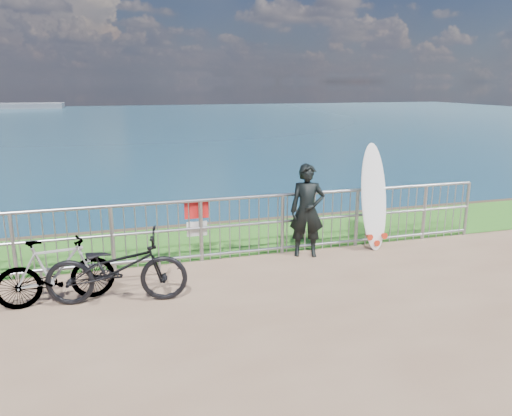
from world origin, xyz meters
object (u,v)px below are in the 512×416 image
object	(u,v)px
surfboard	(374,201)
bicycle_near	(117,268)
surfer	(307,211)
bicycle_far	(56,271)

from	to	relation	value
surfboard	bicycle_near	distance (m)	4.84
surfer	bicycle_far	bearing A→B (deg)	-149.66
surfer	surfboard	xyz separation A→B (m)	(1.36, 0.04, 0.08)
bicycle_far	bicycle_near	bearing A→B (deg)	-110.76
bicycle_far	surfboard	bearing A→B (deg)	-88.06
bicycle_near	surfer	bearing A→B (deg)	-63.14
bicycle_near	bicycle_far	xyz separation A→B (m)	(-0.83, 0.19, -0.03)
surfboard	bicycle_near	xyz separation A→B (m)	(-4.69, -1.13, -0.40)
surfer	surfboard	world-z (taller)	surfboard
surfboard	bicycle_far	xyz separation A→B (m)	(-5.52, -0.93, -0.43)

